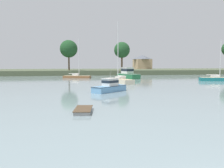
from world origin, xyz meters
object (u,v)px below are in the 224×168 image
Objects in this scene: cruiser_green at (127,76)px; sailboat_teal at (217,80)px; cruiser_skyblue at (112,88)px; sailboat_cream at (119,82)px; sailboat_wood at (77,77)px; dinghy_grey at (83,111)px.

sailboat_teal is at bearing -40.11° from cruiser_green.
cruiser_green is at bearing 72.02° from cruiser_skyblue.
sailboat_cream is 1.29× the size of cruiser_green.
sailboat_wood reaches higher than sailboat_teal.
sailboat_cream reaches higher than dinghy_grey.
sailboat_wood is at bearing 96.45° from cruiser_skyblue.
dinghy_grey is at bearing -91.21° from sailboat_wood.
sailboat_cream is 2.19× the size of cruiser_skyblue.
dinghy_grey is at bearing -138.18° from sailboat_teal.
sailboat_teal is 25.28m from sailboat_cream.
sailboat_wood reaches higher than dinghy_grey.
sailboat_teal is at bearing -29.45° from sailboat_wood.
sailboat_wood reaches higher than cruiser_green.
sailboat_teal is 0.77× the size of sailboat_cream.
cruiser_skyblue is (4.04, -35.67, 0.22)m from sailboat_wood.
cruiser_skyblue is (5.09, 14.12, 0.35)m from dinghy_grey.
sailboat_cream is at bearing -68.86° from sailboat_wood.
sailboat_teal is 0.87× the size of sailboat_wood.
sailboat_teal is (34.53, 30.89, 0.13)m from dinghy_grey.
cruiser_skyblue is at bearing -106.92° from sailboat_cream.
sailboat_wood is at bearing 111.14° from sailboat_cream.
sailboat_teal is 24.64m from cruiser_green.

